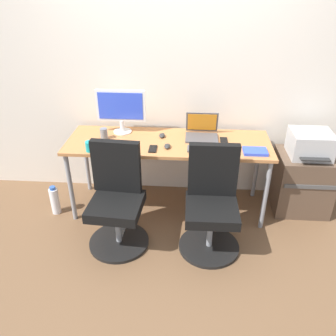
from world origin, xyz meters
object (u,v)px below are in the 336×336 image
(printer, at_px, (310,144))
(open_laptop, at_px, (202,131))
(water_bottle_on_floor, at_px, (55,200))
(side_cabinet, at_px, (302,182))
(coffee_mug, at_px, (90,146))
(desktop_monitor, at_px, (121,108))
(office_chair_right, at_px, (211,205))
(office_chair_left, at_px, (117,201))

(printer, height_order, open_laptop, open_laptop)
(printer, relative_size, water_bottle_on_floor, 1.29)
(side_cabinet, distance_m, coffee_mug, 2.12)
(desktop_monitor, xyz_separation_m, coffee_mug, (-0.21, -0.44, -0.20))
(printer, distance_m, water_bottle_on_floor, 2.57)
(office_chair_right, bearing_deg, office_chair_left, -179.99)
(office_chair_left, distance_m, water_bottle_on_floor, 0.85)
(office_chair_right, distance_m, open_laptop, 0.78)
(coffee_mug, bearing_deg, desktop_monitor, 64.32)
(office_chair_right, relative_size, open_laptop, 3.03)
(office_chair_right, height_order, coffee_mug, office_chair_right)
(office_chair_right, xyz_separation_m, side_cabinet, (0.94, 0.63, -0.12))
(office_chair_left, xyz_separation_m, office_chair_right, (0.82, 0.00, 0.00))
(office_chair_left, relative_size, water_bottle_on_floor, 3.03)
(printer, bearing_deg, open_laptop, 177.85)
(printer, height_order, coffee_mug, printer)
(printer, xyz_separation_m, water_bottle_on_floor, (-2.49, -0.28, -0.59))
(office_chair_right, height_order, side_cabinet, office_chair_right)
(office_chair_right, height_order, desktop_monitor, desktop_monitor)
(printer, xyz_separation_m, coffee_mug, (-2.03, -0.34, 0.07))
(office_chair_left, distance_m, office_chair_right, 0.82)
(office_chair_right, xyz_separation_m, coffee_mug, (-1.09, 0.28, 0.38))
(office_chair_left, distance_m, desktop_monitor, 0.93)
(side_cabinet, height_order, water_bottle_on_floor, side_cabinet)
(printer, distance_m, desktop_monitor, 1.85)
(side_cabinet, height_order, desktop_monitor, desktop_monitor)
(water_bottle_on_floor, distance_m, desktop_monitor, 1.15)
(desktop_monitor, distance_m, coffee_mug, 0.52)
(open_laptop, bearing_deg, printer, -2.15)
(printer, height_order, desktop_monitor, desktop_monitor)
(office_chair_left, relative_size, side_cabinet, 1.53)
(office_chair_left, bearing_deg, water_bottle_on_floor, 154.26)
(office_chair_left, bearing_deg, side_cabinet, 19.63)
(desktop_monitor, xyz_separation_m, open_laptop, (0.79, -0.05, -0.20))
(office_chair_left, bearing_deg, printer, 19.60)
(side_cabinet, relative_size, water_bottle_on_floor, 1.98)
(office_chair_left, bearing_deg, coffee_mug, 133.87)
(side_cabinet, relative_size, coffee_mug, 6.66)
(office_chair_right, bearing_deg, desktop_monitor, 140.82)
(office_chair_left, xyz_separation_m, side_cabinet, (1.76, 0.63, -0.12))
(office_chair_right, bearing_deg, printer, 33.66)
(printer, bearing_deg, coffee_mug, -170.41)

